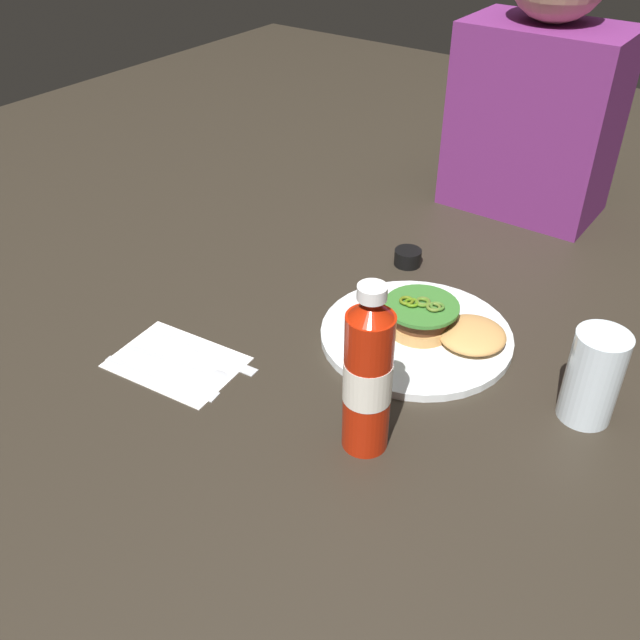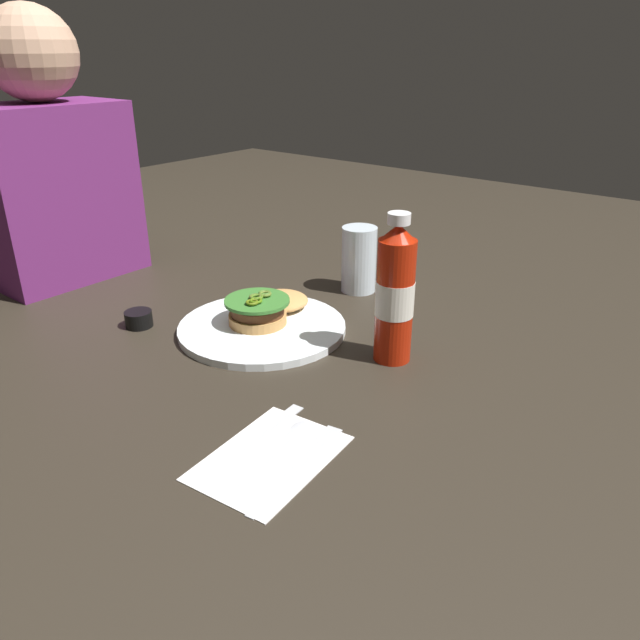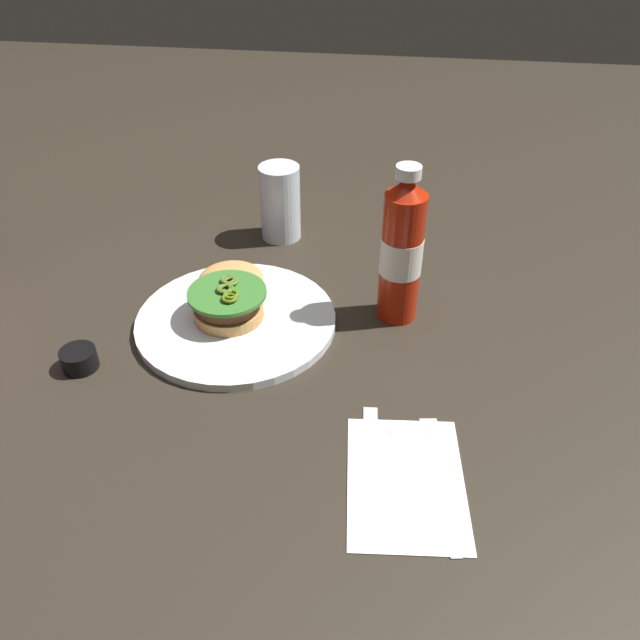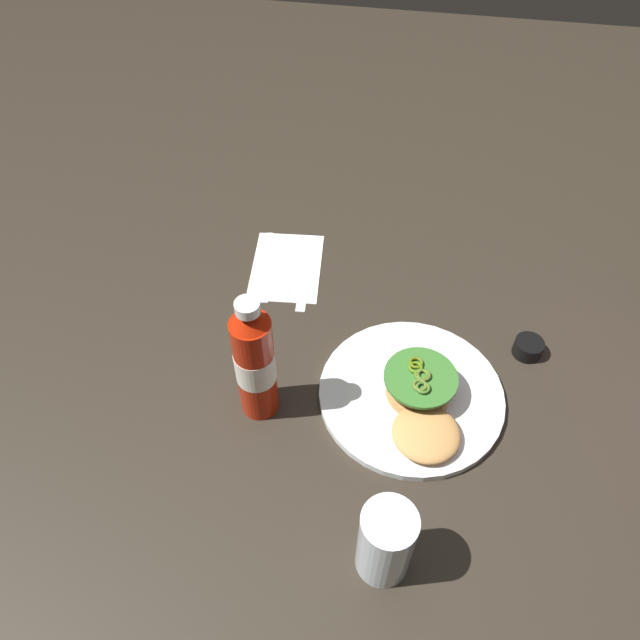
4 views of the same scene
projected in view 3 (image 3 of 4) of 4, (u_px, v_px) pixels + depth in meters
name	position (u px, v px, depth m)	size (l,w,h in m)	color
ground_plane	(237.00, 324.00, 0.96)	(3.00, 3.00, 0.00)	#2B241C
dinner_plate	(238.00, 323.00, 0.96)	(0.30, 0.30, 0.01)	white
burger_sandwich	(229.00, 295.00, 0.97)	(0.19, 0.13, 0.05)	tan
ketchup_bottle	(402.00, 252.00, 0.92)	(0.06, 0.06, 0.24)	#B11E08
water_glass	(280.00, 203.00, 1.13)	(0.07, 0.07, 0.14)	silver
condiment_cup	(79.00, 359.00, 0.88)	(0.05, 0.05, 0.03)	black
napkin	(406.00, 481.00, 0.73)	(0.19, 0.13, 0.00)	white
fork_utensil	(439.00, 467.00, 0.74)	(0.20, 0.05, 0.00)	silver
spoon_utensil	(402.00, 459.00, 0.75)	(0.18, 0.05, 0.00)	silver
butter_knife	(371.00, 460.00, 0.75)	(0.21, 0.03, 0.00)	silver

